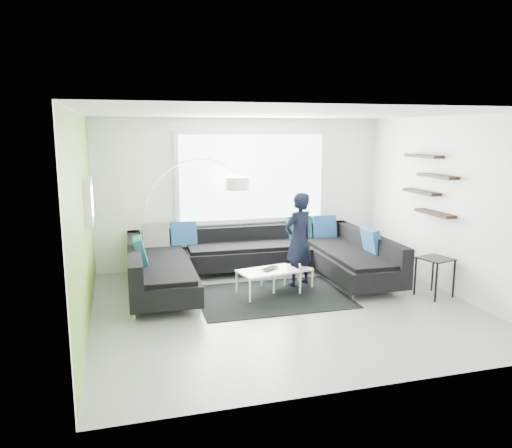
{
  "coord_description": "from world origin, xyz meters",
  "views": [
    {
      "loc": [
        -2.32,
        -6.68,
        2.56
      ],
      "look_at": [
        -0.17,
        0.9,
        1.09
      ],
      "focal_mm": 35.0,
      "sensor_mm": 36.0,
      "label": 1
    }
  ],
  "objects": [
    {
      "name": "laptop",
      "position": [
        0.02,
        0.6,
        0.41
      ],
      "size": [
        0.55,
        0.55,
        0.03
      ],
      "primitive_type": "imported",
      "rotation": [
        0.0,
        0.0,
        0.66
      ],
      "color": "black",
      "rests_on": "coffee_table"
    },
    {
      "name": "ground",
      "position": [
        0.0,
        0.0,
        0.0
      ],
      "size": [
        5.5,
        5.5,
        0.0
      ],
      "primitive_type": "plane",
      "color": "gray",
      "rests_on": "ground"
    },
    {
      "name": "room_shell",
      "position": [
        0.04,
        0.21,
        1.81
      ],
      "size": [
        5.54,
        5.04,
        2.82
      ],
      "color": "white",
      "rests_on": "ground"
    },
    {
      "name": "person",
      "position": [
        0.57,
        0.92,
        0.79
      ],
      "size": [
        0.85,
        0.8,
        1.57
      ],
      "primitive_type": "imported",
      "rotation": [
        0.0,
        0.0,
        3.56
      ],
      "color": "black",
      "rests_on": "ground"
    },
    {
      "name": "side_table",
      "position": [
        2.42,
        -0.21,
        0.31
      ],
      "size": [
        0.55,
        0.55,
        0.62
      ],
      "primitive_type": "cube",
      "rotation": [
        0.0,
        0.0,
        0.26
      ],
      "color": "black",
      "rests_on": "ground"
    },
    {
      "name": "arc_lamp",
      "position": [
        -1.94,
        1.8,
        1.05
      ],
      "size": [
        1.93,
        0.44,
        2.1
      ],
      "primitive_type": null,
      "rotation": [
        0.0,
        0.0,
        0.0
      ],
      "color": "silver",
      "rests_on": "ground"
    },
    {
      "name": "rug",
      "position": [
        -0.04,
        0.45,
        0.01
      ],
      "size": [
        2.35,
        1.72,
        0.01
      ],
      "primitive_type": "cube",
      "rotation": [
        0.0,
        0.0,
        -0.02
      ],
      "color": "black",
      "rests_on": "ground"
    },
    {
      "name": "coffee_table",
      "position": [
        0.14,
        0.71,
        0.2
      ],
      "size": [
        1.31,
        0.91,
        0.39
      ],
      "primitive_type": "cube",
      "rotation": [
        0.0,
        0.0,
        0.19
      ],
      "color": "white",
      "rests_on": "ground"
    },
    {
      "name": "sectional_sofa",
      "position": [
        -0.06,
        1.14,
        0.4
      ],
      "size": [
        4.31,
        2.73,
        0.92
      ],
      "rotation": [
        0.0,
        0.0,
        -0.02
      ],
      "color": "black",
      "rests_on": "ground"
    }
  ]
}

